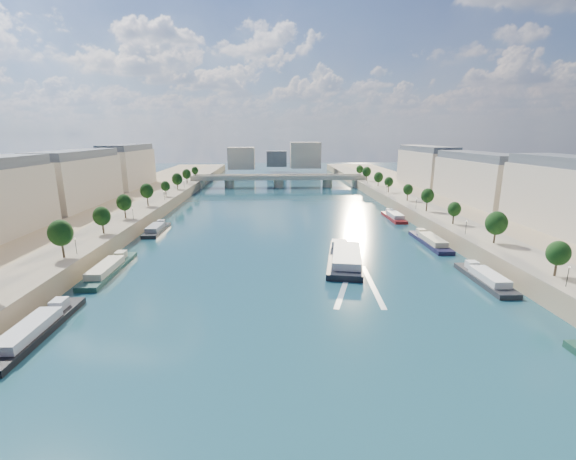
{
  "coord_description": "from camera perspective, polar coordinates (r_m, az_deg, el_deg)",
  "views": [
    {
      "loc": [
        -4.3,
        -22.42,
        33.83
      ],
      "look_at": [
        0.48,
        92.87,
        5.0
      ],
      "focal_mm": 24.0,
      "sensor_mm": 36.0,
      "label": 1
    }
  ],
  "objects": [
    {
      "name": "trees_right",
      "position": [
        146.96,
        21.51,
        3.91
      ],
      "size": [
        4.8,
        268.8,
        8.26
      ],
      "color": "#382B1E",
      "rests_on": "ground"
    },
    {
      "name": "quay_right",
      "position": [
        147.62,
        28.82,
        0.01
      ],
      "size": [
        44.0,
        520.0,
        5.0
      ],
      "primitive_type": "cube",
      "color": "#9E8460",
      "rests_on": "ground"
    },
    {
      "name": "moored_barges_right",
      "position": [
        101.72,
        27.3,
        -6.53
      ],
      "size": [
        5.0,
        159.48,
        3.6
      ],
      "color": "black",
      "rests_on": "ground"
    },
    {
      "name": "pave_left",
      "position": [
        136.36,
        -25.05,
        0.5
      ],
      "size": [
        14.0,
        520.0,
        0.1
      ],
      "primitive_type": "cube",
      "color": "gray",
      "rests_on": "quay_left"
    },
    {
      "name": "trees_left",
      "position": [
        136.37,
        -24.19,
        2.93
      ],
      "size": [
        4.8,
        268.8,
        8.26
      ],
      "color": "#382B1E",
      "rests_on": "ground"
    },
    {
      "name": "skyline",
      "position": [
        342.57,
        -1.14,
        10.81
      ],
      "size": [
        79.0,
        42.0,
        22.0
      ],
      "color": "#BAA88F",
      "rests_on": "ground"
    },
    {
      "name": "bridge",
      "position": [
        252.82,
        -1.4,
        7.49
      ],
      "size": [
        112.0,
        12.0,
        8.15
      ],
      "color": "#C1B79E",
      "rests_on": "ground"
    },
    {
      "name": "quay_left",
      "position": [
        143.36,
        -30.48,
        -0.57
      ],
      "size": [
        44.0,
        520.0,
        5.0
      ],
      "primitive_type": "cube",
      "color": "#9E8460",
      "rests_on": "ground"
    },
    {
      "name": "buildings_left",
      "position": [
        157.75,
        -33.29,
        5.41
      ],
      "size": [
        16.0,
        226.0,
        23.2
      ],
      "color": "#BAA88F",
      "rests_on": "ground"
    },
    {
      "name": "pave_right",
      "position": [
        139.91,
        23.68,
        0.96
      ],
      "size": [
        14.0,
        520.0,
        0.1
      ],
      "primitive_type": "cube",
      "color": "gray",
      "rests_on": "quay_right"
    },
    {
      "name": "lamps_right",
      "position": [
        141.92,
        21.29,
        2.49
      ],
      "size": [
        0.36,
        200.36,
        4.28
      ],
      "color": "black",
      "rests_on": "ground"
    },
    {
      "name": "ground",
      "position": [
        127.08,
        -0.35,
        -1.41
      ],
      "size": [
        700.0,
        700.0,
        0.0
      ],
      "primitive_type": "plane",
      "color": "#0D273A",
      "rests_on": "ground"
    },
    {
      "name": "wake",
      "position": [
        90.97,
        10.39,
        -8.03
      ],
      "size": [
        12.41,
        26.02,
        0.04
      ],
      "color": "silver",
      "rests_on": "ground"
    },
    {
      "name": "moored_barges_left",
      "position": [
        81.25,
        -33.44,
        -12.41
      ],
      "size": [
        5.0,
        158.13,
        3.6
      ],
      "color": "#1C253E",
      "rests_on": "ground"
    },
    {
      "name": "lamps_left",
      "position": [
        125.06,
        -24.98,
        0.67
      ],
      "size": [
        0.36,
        200.36,
        4.28
      ],
      "color": "black",
      "rests_on": "ground"
    },
    {
      "name": "tour_barge",
      "position": [
        105.76,
        8.48,
        -4.1
      ],
      "size": [
        14.3,
        31.64,
        4.15
      ],
      "rotation": [
        0.0,
        0.0,
        -0.19
      ],
      "color": "black",
      "rests_on": "ground"
    },
    {
      "name": "buildings_right",
      "position": [
        162.32,
        31.2,
        5.87
      ],
      "size": [
        16.0,
        226.0,
        23.2
      ],
      "color": "#BAA88F",
      "rests_on": "ground"
    }
  ]
}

